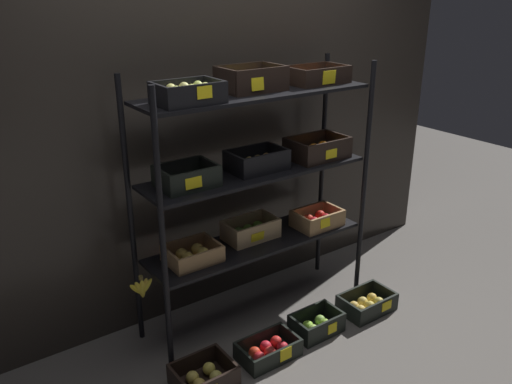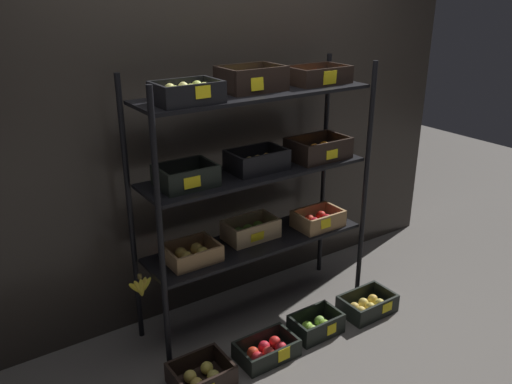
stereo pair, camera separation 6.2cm
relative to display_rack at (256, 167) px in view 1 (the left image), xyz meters
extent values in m
plane|color=#605B56|center=(0.00, 0.00, -1.03)|extent=(10.00, 10.00, 0.00)
cube|color=#2D2823|center=(0.00, 0.41, 0.17)|extent=(3.85, 0.12, 2.40)
cylinder|color=black|center=(-0.73, -0.21, -0.22)|extent=(0.03, 0.03, 1.62)
cylinder|color=black|center=(0.72, -0.21, -0.22)|extent=(0.03, 0.03, 1.62)
cylinder|color=black|center=(-0.73, 0.21, -0.22)|extent=(0.03, 0.03, 1.62)
cylinder|color=black|center=(0.72, 0.21, -0.22)|extent=(0.03, 0.03, 1.62)
cube|color=black|center=(0.00, 0.00, -0.50)|extent=(1.42, 0.38, 0.02)
cube|color=black|center=(0.00, 0.00, -0.03)|extent=(1.42, 0.38, 0.02)
cube|color=black|center=(0.00, 0.00, 0.44)|extent=(1.42, 0.38, 0.02)
cube|color=#A87F51|center=(-0.46, 0.00, -0.48)|extent=(0.30, 0.24, 0.01)
cube|color=#A87F51|center=(-0.46, -0.11, -0.43)|extent=(0.30, 0.02, 0.09)
cube|color=#A87F51|center=(-0.46, 0.11, -0.43)|extent=(0.30, 0.02, 0.09)
cube|color=#A87F51|center=(-0.60, 0.00, -0.43)|extent=(0.02, 0.21, 0.09)
cube|color=#A87F51|center=(-0.31, 0.00, -0.43)|extent=(0.02, 0.21, 0.09)
sphere|color=gold|center=(-0.51, -0.04, -0.44)|extent=(0.07, 0.07, 0.07)
sphere|color=#DDC151|center=(-0.41, -0.04, -0.44)|extent=(0.07, 0.07, 0.07)
sphere|color=gold|center=(-0.51, 0.03, -0.44)|extent=(0.07, 0.07, 0.07)
sphere|color=gold|center=(-0.41, 0.03, -0.44)|extent=(0.07, 0.07, 0.07)
cube|color=tan|center=(-0.01, 0.05, -0.48)|extent=(0.34, 0.20, 0.01)
cube|color=tan|center=(-0.01, -0.04, -0.42)|extent=(0.34, 0.02, 0.11)
cube|color=tan|center=(-0.01, 0.14, -0.42)|extent=(0.34, 0.02, 0.11)
cube|color=tan|center=(-0.17, 0.05, -0.42)|extent=(0.02, 0.17, 0.11)
cube|color=tan|center=(0.15, 0.05, -0.42)|extent=(0.02, 0.17, 0.11)
sphere|color=#81B138|center=(-0.08, 0.02, -0.44)|extent=(0.07, 0.07, 0.07)
sphere|color=#85C948|center=(-0.01, 0.02, -0.44)|extent=(0.07, 0.07, 0.07)
sphere|color=#88BA44|center=(0.07, 0.02, -0.44)|extent=(0.07, 0.07, 0.07)
sphere|color=#81B849|center=(-0.09, 0.07, -0.44)|extent=(0.07, 0.07, 0.07)
sphere|color=#83C245|center=(-0.01, 0.08, -0.44)|extent=(0.07, 0.07, 0.07)
sphere|color=#83C33B|center=(0.07, 0.08, -0.44)|extent=(0.07, 0.07, 0.07)
cube|color=yellow|center=(-0.03, -0.05, -0.43)|extent=(0.10, 0.01, 0.06)
cube|color=#A87F51|center=(0.46, -0.06, -0.48)|extent=(0.31, 0.22, 0.01)
cube|color=#A87F51|center=(0.46, -0.16, -0.42)|extent=(0.31, 0.02, 0.10)
cube|color=#A87F51|center=(0.46, 0.04, -0.42)|extent=(0.31, 0.02, 0.10)
cube|color=#A87F51|center=(0.31, -0.06, -0.42)|extent=(0.02, 0.18, 0.10)
cube|color=#A87F51|center=(0.61, -0.06, -0.42)|extent=(0.02, 0.18, 0.10)
sphere|color=red|center=(0.41, -0.08, -0.44)|extent=(0.07, 0.07, 0.07)
sphere|color=red|center=(0.51, -0.09, -0.44)|extent=(0.07, 0.07, 0.07)
sphere|color=red|center=(0.40, -0.03, -0.44)|extent=(0.07, 0.07, 0.07)
sphere|color=red|center=(0.51, -0.03, -0.44)|extent=(0.07, 0.07, 0.07)
cube|color=yellow|center=(0.43, -0.17, -0.42)|extent=(0.08, 0.01, 0.06)
cube|color=black|center=(-0.47, 0.00, -0.01)|extent=(0.31, 0.24, 0.01)
cube|color=black|center=(-0.47, -0.11, 0.05)|extent=(0.31, 0.02, 0.11)
cube|color=black|center=(-0.47, 0.11, 0.05)|extent=(0.31, 0.02, 0.11)
cube|color=black|center=(-0.62, 0.00, 0.05)|extent=(0.02, 0.21, 0.11)
cube|color=black|center=(-0.32, 0.00, 0.05)|extent=(0.02, 0.21, 0.11)
sphere|color=#642C45|center=(-0.56, -0.05, 0.02)|extent=(0.05, 0.05, 0.05)
sphere|color=#6C215B|center=(-0.49, -0.05, 0.02)|extent=(0.05, 0.05, 0.05)
sphere|color=#6A235D|center=(-0.44, -0.05, 0.02)|extent=(0.05, 0.05, 0.05)
sphere|color=#6A2F4E|center=(-0.38, -0.05, 0.02)|extent=(0.05, 0.05, 0.05)
sphere|color=#652F5A|center=(-0.56, 0.00, 0.02)|extent=(0.05, 0.05, 0.05)
sphere|color=#5F1C52|center=(-0.50, 0.00, 0.02)|extent=(0.05, 0.05, 0.05)
sphere|color=#571C4A|center=(-0.44, 0.00, 0.02)|extent=(0.05, 0.05, 0.05)
sphere|color=#661858|center=(-0.38, 0.00, 0.02)|extent=(0.05, 0.05, 0.05)
sphere|color=#6A2E58|center=(-0.55, 0.05, 0.02)|extent=(0.05, 0.05, 0.05)
sphere|color=#5D2D4A|center=(-0.50, 0.05, 0.02)|extent=(0.05, 0.05, 0.05)
sphere|color=#621C4A|center=(-0.44, 0.05, 0.02)|extent=(0.05, 0.05, 0.05)
sphere|color=#6B1E5E|center=(-0.38, 0.05, 0.02)|extent=(0.05, 0.05, 0.05)
cube|color=yellow|center=(-0.49, -0.12, 0.04)|extent=(0.10, 0.01, 0.06)
cube|color=black|center=(0.01, 0.01, -0.01)|extent=(0.34, 0.23, 0.01)
cube|color=black|center=(0.01, -0.10, 0.05)|extent=(0.34, 0.02, 0.11)
cube|color=black|center=(0.01, 0.11, 0.05)|extent=(0.34, 0.02, 0.11)
cube|color=black|center=(-0.16, 0.01, 0.05)|extent=(0.02, 0.20, 0.11)
cube|color=black|center=(0.17, 0.01, 0.05)|extent=(0.02, 0.20, 0.11)
ellipsoid|color=brown|center=(-0.09, -0.03, 0.03)|extent=(0.05, 0.05, 0.07)
ellipsoid|color=brown|center=(-0.03, -0.03, 0.03)|extent=(0.05, 0.05, 0.07)
ellipsoid|color=brown|center=(0.04, -0.03, 0.03)|extent=(0.05, 0.05, 0.07)
ellipsoid|color=brown|center=(0.10, -0.03, 0.03)|extent=(0.05, 0.05, 0.07)
ellipsoid|color=brown|center=(-0.09, 0.04, 0.03)|extent=(0.05, 0.05, 0.07)
ellipsoid|color=brown|center=(-0.03, 0.04, 0.03)|extent=(0.05, 0.05, 0.07)
ellipsoid|color=brown|center=(0.04, 0.04, 0.03)|extent=(0.05, 0.05, 0.07)
ellipsoid|color=brown|center=(0.10, 0.04, 0.03)|extent=(0.05, 0.05, 0.07)
cube|color=black|center=(0.46, -0.03, -0.01)|extent=(0.37, 0.25, 0.01)
cube|color=black|center=(0.46, -0.14, 0.06)|extent=(0.37, 0.02, 0.12)
cube|color=black|center=(0.46, 0.09, 0.06)|extent=(0.37, 0.02, 0.12)
cube|color=black|center=(0.28, -0.03, 0.06)|extent=(0.02, 0.22, 0.12)
cube|color=black|center=(0.64, -0.03, 0.06)|extent=(0.02, 0.22, 0.12)
sphere|color=orange|center=(0.36, -0.06, 0.03)|extent=(0.07, 0.07, 0.07)
sphere|color=orange|center=(0.46, -0.06, 0.03)|extent=(0.07, 0.07, 0.07)
sphere|color=orange|center=(0.55, -0.06, 0.03)|extent=(0.07, 0.07, 0.07)
sphere|color=orange|center=(0.37, 0.02, 0.03)|extent=(0.07, 0.07, 0.07)
sphere|color=orange|center=(0.46, 0.01, 0.03)|extent=(0.07, 0.07, 0.07)
sphere|color=orange|center=(0.55, 0.02, 0.03)|extent=(0.07, 0.07, 0.07)
cube|color=yellow|center=(0.46, -0.15, 0.04)|extent=(0.09, 0.00, 0.06)
cube|color=black|center=(-0.47, -0.06, 0.46)|extent=(0.34, 0.23, 0.01)
cube|color=black|center=(-0.47, -0.16, 0.51)|extent=(0.34, 0.02, 0.10)
cube|color=black|center=(-0.47, 0.05, 0.51)|extent=(0.34, 0.02, 0.10)
cube|color=black|center=(-0.63, -0.06, 0.51)|extent=(0.02, 0.20, 0.10)
cube|color=black|center=(-0.30, -0.06, 0.51)|extent=(0.02, 0.20, 0.10)
ellipsoid|color=#A5AF50|center=(-0.55, -0.09, 0.51)|extent=(0.07, 0.07, 0.09)
ellipsoid|color=#B5BE56|center=(-0.46, -0.09, 0.51)|extent=(0.07, 0.07, 0.09)
ellipsoid|color=#B2BA56|center=(-0.38, -0.09, 0.51)|extent=(0.07, 0.07, 0.09)
ellipsoid|color=tan|center=(-0.54, -0.02, 0.51)|extent=(0.07, 0.07, 0.09)
ellipsoid|color=tan|center=(-0.47, -0.02, 0.51)|extent=(0.07, 0.07, 0.09)
ellipsoid|color=#A8B950|center=(-0.39, -0.03, 0.51)|extent=(0.07, 0.07, 0.09)
cube|color=yellow|center=(-0.44, -0.17, 0.52)|extent=(0.08, 0.01, 0.06)
cube|color=black|center=(-0.01, 0.05, 0.46)|extent=(0.36, 0.25, 0.01)
cube|color=black|center=(-0.01, -0.07, 0.53)|extent=(0.36, 0.02, 0.13)
cube|color=black|center=(-0.01, 0.17, 0.53)|extent=(0.36, 0.02, 0.13)
cube|color=black|center=(-0.18, 0.05, 0.53)|extent=(0.02, 0.22, 0.13)
cube|color=black|center=(0.16, 0.05, 0.53)|extent=(0.02, 0.22, 0.13)
ellipsoid|color=yellow|center=(-0.10, 0.01, 0.50)|extent=(0.06, 0.06, 0.08)
ellipsoid|color=yellow|center=(-0.04, 0.01, 0.50)|extent=(0.06, 0.06, 0.08)
ellipsoid|color=yellow|center=(0.02, 0.00, 0.50)|extent=(0.06, 0.06, 0.08)
ellipsoid|color=yellow|center=(0.09, 0.01, 0.50)|extent=(0.06, 0.06, 0.08)
ellipsoid|color=yellow|center=(-0.10, 0.09, 0.50)|extent=(0.06, 0.06, 0.08)
ellipsoid|color=yellow|center=(-0.04, 0.09, 0.50)|extent=(0.06, 0.06, 0.08)
ellipsoid|color=yellow|center=(0.03, 0.09, 0.50)|extent=(0.06, 0.06, 0.08)
ellipsoid|color=yellow|center=(0.10, 0.09, 0.50)|extent=(0.06, 0.06, 0.08)
cube|color=yellow|center=(-0.05, -0.08, 0.51)|extent=(0.08, 0.01, 0.07)
cube|color=black|center=(0.47, 0.02, 0.46)|extent=(0.37, 0.24, 0.01)
cube|color=black|center=(0.47, -0.09, 0.51)|extent=(0.37, 0.02, 0.09)
cube|color=black|center=(0.47, 0.14, 0.51)|extent=(0.37, 0.02, 0.09)
cube|color=black|center=(0.29, 0.02, 0.51)|extent=(0.02, 0.21, 0.09)
cube|color=black|center=(0.64, 0.02, 0.51)|extent=(0.02, 0.21, 0.09)
sphere|color=orange|center=(0.36, -0.02, 0.49)|extent=(0.06, 0.06, 0.06)
sphere|color=orange|center=(0.43, -0.02, 0.49)|extent=(0.06, 0.06, 0.06)
sphere|color=orange|center=(0.50, -0.02, 0.49)|extent=(0.06, 0.06, 0.06)
sphere|color=orange|center=(0.57, -0.01, 0.49)|extent=(0.06, 0.06, 0.06)
sphere|color=orange|center=(0.36, 0.06, 0.49)|extent=(0.06, 0.06, 0.06)
sphere|color=orange|center=(0.43, 0.06, 0.49)|extent=(0.06, 0.06, 0.06)
sphere|color=orange|center=(0.50, 0.06, 0.49)|extent=(0.06, 0.06, 0.06)
sphere|color=orange|center=(0.57, 0.06, 0.49)|extent=(0.06, 0.06, 0.06)
cube|color=yellow|center=(0.46, -0.10, 0.50)|extent=(0.10, 0.01, 0.08)
cylinder|color=brown|center=(-0.77, 0.04, -0.51)|extent=(0.02, 0.02, 0.02)
ellipsoid|color=yellow|center=(-0.80, 0.04, -0.58)|extent=(0.10, 0.03, 0.10)
ellipsoid|color=yellow|center=(-0.78, 0.03, -0.58)|extent=(0.07, 0.03, 0.12)
ellipsoid|color=yellow|center=(-0.77, 0.03, -0.58)|extent=(0.03, 0.03, 0.11)
ellipsoid|color=yellow|center=(-0.75, 0.04, -0.58)|extent=(0.07, 0.03, 0.12)
ellipsoid|color=yellow|center=(-0.74, 0.03, -0.58)|extent=(0.10, 0.03, 0.10)
cube|color=black|center=(-0.63, -0.38, -1.02)|extent=(0.32, 0.26, 0.01)
cube|color=black|center=(-0.63, -0.26, -0.96)|extent=(0.32, 0.02, 0.11)
cube|color=black|center=(-0.47, -0.38, -0.96)|extent=(0.02, 0.22, 0.11)
sphere|color=#D0C457|center=(-0.57, -0.42, -0.98)|extent=(0.07, 0.07, 0.07)
sphere|color=#D7BF51|center=(-0.68, -0.35, -0.98)|extent=(0.07, 0.07, 0.07)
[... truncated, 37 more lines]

